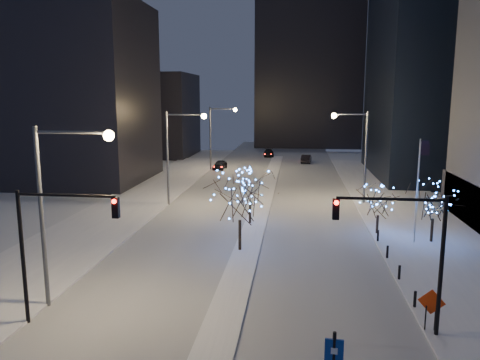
# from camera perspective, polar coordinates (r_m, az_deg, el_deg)

# --- Properties ---
(ground) EXTENTS (160.00, 160.00, 0.00)m
(ground) POSITION_cam_1_polar(r_m,az_deg,el_deg) (24.21, -2.54, -18.28)
(ground) COLOR silver
(ground) RESTS_ON ground
(road) EXTENTS (20.00, 130.00, 0.02)m
(road) POSITION_cam_1_polar(r_m,az_deg,el_deg) (57.29, 3.18, -1.51)
(road) COLOR #A9AEB8
(road) RESTS_ON ground
(median) EXTENTS (2.00, 80.00, 0.15)m
(median) POSITION_cam_1_polar(r_m,az_deg,el_deg) (52.39, 2.82, -2.53)
(median) COLOR white
(median) RESTS_ON ground
(east_sidewalk) EXTENTS (10.00, 90.00, 0.15)m
(east_sidewalk) POSITION_cam_1_polar(r_m,az_deg,el_deg) (44.08, 21.77, -5.68)
(east_sidewalk) COLOR white
(east_sidewalk) RESTS_ON ground
(west_sidewalk) EXTENTS (8.00, 90.00, 0.15)m
(west_sidewalk) POSITION_cam_1_polar(r_m,az_deg,el_deg) (46.05, -15.83, -4.68)
(west_sidewalk) COLOR white
(west_sidewalk) RESTS_ON ground
(filler_west_near) EXTENTS (22.00, 18.00, 24.00)m
(filler_west_near) POSITION_cam_1_polar(r_m,az_deg,el_deg) (68.69, -20.79, 9.85)
(filler_west_near) COLOR black
(filler_west_near) RESTS_ON ground
(filler_west_far) EXTENTS (18.00, 16.00, 16.00)m
(filler_west_far) POSITION_cam_1_polar(r_m,az_deg,el_deg) (95.75, -11.21, 7.79)
(filler_west_far) COLOR black
(filler_west_far) RESTS_ON ground
(horizon_block) EXTENTS (24.00, 14.00, 42.00)m
(horizon_block) POSITION_cam_1_polar(r_m,az_deg,el_deg) (113.43, 8.37, 14.77)
(horizon_block) COLOR black
(horizon_block) RESTS_ON ground
(street_lamp_w_near) EXTENTS (4.40, 0.56, 10.00)m
(street_lamp_w_near) POSITION_cam_1_polar(r_m,az_deg,el_deg) (26.66, -21.24, -1.42)
(street_lamp_w_near) COLOR #595E66
(street_lamp_w_near) RESTS_ON ground
(street_lamp_w_mid) EXTENTS (4.40, 0.56, 10.00)m
(street_lamp_w_mid) POSITION_cam_1_polar(r_m,az_deg,el_deg) (49.86, -7.69, 4.23)
(street_lamp_w_mid) COLOR #595E66
(street_lamp_w_mid) RESTS_ON ground
(street_lamp_w_far) EXTENTS (4.40, 0.56, 10.00)m
(street_lamp_w_far) POSITION_cam_1_polar(r_m,az_deg,el_deg) (74.24, -2.84, 6.20)
(street_lamp_w_far) COLOR #595E66
(street_lamp_w_far) RESTS_ON ground
(street_lamp_east) EXTENTS (3.90, 0.56, 10.00)m
(street_lamp_east) POSITION_cam_1_polar(r_m,az_deg,el_deg) (51.67, 14.14, 4.16)
(street_lamp_east) COLOR #595E66
(street_lamp_east) RESTS_ON ground
(traffic_signal_west) EXTENTS (5.26, 0.43, 7.00)m
(traffic_signal_west) POSITION_cam_1_polar(r_m,az_deg,el_deg) (25.11, -22.12, -6.25)
(traffic_signal_west) COLOR black
(traffic_signal_west) RESTS_ON ground
(traffic_signal_east) EXTENTS (5.26, 0.43, 7.00)m
(traffic_signal_east) POSITION_cam_1_polar(r_m,az_deg,el_deg) (23.63, 19.88, -7.11)
(traffic_signal_east) COLOR black
(traffic_signal_east) RESTS_ON ground
(flagpoles) EXTENTS (1.35, 2.60, 8.00)m
(flagpoles) POSITION_cam_1_polar(r_m,az_deg,el_deg) (40.06, 20.94, -0.22)
(flagpoles) COLOR silver
(flagpoles) RESTS_ON east_sidewalk
(bollards) EXTENTS (0.16, 12.16, 0.90)m
(bollards) POSITION_cam_1_polar(r_m,az_deg,el_deg) (33.53, 18.15, -9.41)
(bollards) COLOR black
(bollards) RESTS_ON east_sidewalk
(car_near) EXTENTS (2.06, 4.44, 1.47)m
(car_near) POSITION_cam_1_polar(r_m,az_deg,el_deg) (75.32, -2.46, 1.85)
(car_near) COLOR black
(car_near) RESTS_ON ground
(car_mid) EXTENTS (2.03, 4.60, 1.47)m
(car_mid) POSITION_cam_1_polar(r_m,az_deg,el_deg) (83.66, 8.08, 2.58)
(car_mid) COLOR black
(car_mid) RESTS_ON ground
(car_far) EXTENTS (2.29, 4.91, 1.39)m
(car_far) POSITION_cam_1_polar(r_m,az_deg,el_deg) (91.75, 3.52, 3.29)
(car_far) COLOR black
(car_far) RESTS_ON ground
(holiday_tree_median_near) EXTENTS (6.37, 6.37, 6.31)m
(holiday_tree_median_near) POSITION_cam_1_polar(r_m,az_deg,el_deg) (34.58, -0.02, -1.99)
(holiday_tree_median_near) COLOR black
(holiday_tree_median_near) RESTS_ON median
(holiday_tree_median_far) EXTENTS (4.55, 4.55, 5.00)m
(holiday_tree_median_far) POSITION_cam_1_polar(r_m,az_deg,el_deg) (42.23, 1.24, -0.97)
(holiday_tree_median_far) COLOR black
(holiday_tree_median_far) RESTS_ON median
(holiday_tree_plaza_near) EXTENTS (3.59, 3.59, 4.74)m
(holiday_tree_plaza_near) POSITION_cam_1_polar(r_m,az_deg,el_deg) (39.82, 22.56, -2.57)
(holiday_tree_plaza_near) COLOR black
(holiday_tree_plaza_near) RESTS_ON east_sidewalk
(holiday_tree_plaza_far) EXTENTS (4.24, 4.24, 4.28)m
(holiday_tree_plaza_far) POSITION_cam_1_polar(r_m,az_deg,el_deg) (40.78, 16.53, -2.46)
(holiday_tree_plaza_far) COLOR black
(holiday_tree_plaza_far) RESTS_ON east_sidewalk
(construction_sign) EXTENTS (1.24, 0.45, 2.12)m
(construction_sign) POSITION_cam_1_polar(r_m,az_deg,el_deg) (25.48, 22.28, -13.99)
(construction_sign) COLOR black
(construction_sign) RESTS_ON east_sidewalk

